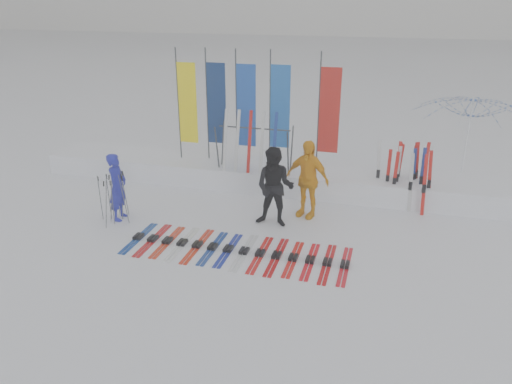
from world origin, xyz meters
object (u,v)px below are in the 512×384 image
(person_yellow, at_px, (307,179))
(ski_row, at_px, (236,250))
(person_blue, at_px, (118,187))
(person_black, at_px, (275,187))
(ski_rack, at_px, (254,142))
(tent_canopy, at_px, (466,145))

(person_yellow, height_order, ski_row, person_yellow)
(person_blue, height_order, person_black, person_black)
(person_yellow, xyz_separation_m, ski_rack, (-1.73, 1.37, 0.41))
(person_black, bearing_deg, ski_row, -105.30)
(person_yellow, bearing_deg, ski_row, -96.83)
(person_black, height_order, person_yellow, person_yellow)
(person_yellow, distance_m, ski_row, 2.70)
(tent_canopy, distance_m, ski_row, 7.12)
(person_yellow, bearing_deg, person_blue, -143.23)
(person_blue, bearing_deg, person_black, -85.81)
(person_black, distance_m, ski_row, 1.86)
(tent_canopy, bearing_deg, ski_rack, -166.72)
(person_yellow, distance_m, ski_rack, 2.24)
(person_blue, relative_size, person_black, 0.87)
(person_black, bearing_deg, ski_rack, 119.06)
(person_blue, relative_size, ski_rack, 0.82)
(ski_row, bearing_deg, tent_canopy, 45.19)
(ski_rack, bearing_deg, ski_row, -80.12)
(tent_canopy, bearing_deg, ski_row, -134.81)
(person_blue, distance_m, ski_row, 3.48)
(tent_canopy, distance_m, ski_rack, 5.72)
(ski_row, bearing_deg, person_yellow, 64.33)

